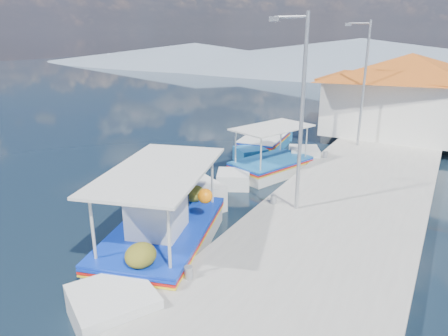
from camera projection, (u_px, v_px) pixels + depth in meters
The scene contains 11 objects.
ground at pixel (147, 215), 13.81m from camera, with size 160.00×160.00×0.00m, color black.
quay at pixel (362, 184), 15.91m from camera, with size 5.00×44.00×0.50m, color #A7A59D.
bollards at pixel (305, 172), 16.15m from camera, with size 0.20×17.20×0.30m.
main_caique at pixel (165, 234), 11.40m from camera, with size 4.01×8.04×2.77m.
caique_green_canopy at pixel (271, 166), 17.77m from camera, with size 3.23×6.00×2.38m.
caique_blue_hull at pixel (265, 144), 21.55m from camera, with size 2.41×6.44×1.15m.
caique_far at pixel (344, 117), 27.47m from camera, with size 3.09×7.84×2.78m.
harbor_building at pixel (407, 93), 22.40m from camera, with size 10.49×10.49×4.40m.
lamp_post_near at pixel (299, 105), 12.13m from camera, with size 1.21×0.14×6.00m.
lamp_post_far at pixel (363, 78), 19.55m from camera, with size 1.21×0.14×6.00m.
mountain_ridge at pixel (444, 62), 56.27m from camera, with size 171.40×96.00×5.50m.
Camera 1 is at (8.52, -9.64, 5.91)m, focal length 32.45 mm.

